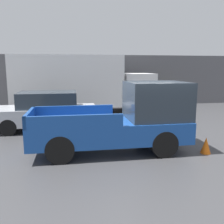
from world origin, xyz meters
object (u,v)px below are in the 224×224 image
(car, at_px, (46,111))
(traffic_cone, at_px, (206,145))
(delivery_truck, at_px, (79,82))
(pickup_truck, at_px, (125,120))
(newspaper_box, at_px, (168,98))

(car, distance_m, traffic_cone, 6.81)
(traffic_cone, bearing_deg, delivery_truck, 114.65)
(pickup_truck, height_order, car, pickup_truck)
(delivery_truck, relative_size, traffic_cone, 15.84)
(car, relative_size, newspaper_box, 4.23)
(pickup_truck, height_order, traffic_cone, pickup_truck)
(newspaper_box, distance_m, traffic_cone, 10.87)
(pickup_truck, xyz_separation_m, newspaper_box, (5.45, 9.74, -0.52))
(car, height_order, traffic_cone, car)
(car, height_order, newspaper_box, car)
(car, xyz_separation_m, traffic_cone, (5.36, -4.16, -0.58))
(pickup_truck, height_order, delivery_truck, delivery_truck)
(car, relative_size, delivery_truck, 0.54)
(pickup_truck, distance_m, newspaper_box, 11.17)
(pickup_truck, xyz_separation_m, traffic_cone, (2.51, -0.72, -0.79))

